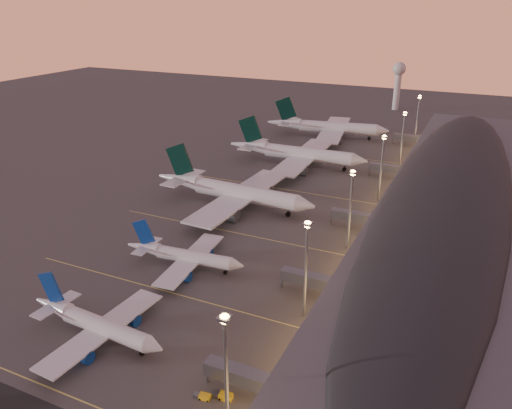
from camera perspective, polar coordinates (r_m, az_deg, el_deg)
The scene contains 12 objects.
ground at distance 140.83m, azimuth -8.60°, elevation -8.90°, with size 700.00×700.00×0.00m, color #3C3A38.
airliner_narrow_south at distance 123.41m, azimuth -17.85°, elevation -12.88°, with size 38.74×34.64×13.84m.
airliner_narrow_north at distance 147.28m, azimuth -8.22°, elevation -5.83°, with size 37.41×33.55×13.35m.
airliner_wide_near at distance 187.78m, azimuth -2.75°, elevation 1.51°, with size 67.10×61.08×21.48m.
airliner_wide_mid at distance 235.28m, azimuth 4.62°, elevation 5.86°, with size 67.34×61.17×21.59m.
airliner_wide_far at distance 285.93m, azimuth 8.11°, elevation 8.73°, with size 68.17×62.81×21.85m.
terminal_building at distance 183.00m, azimuth 21.09°, elevation 0.47°, with size 56.35×255.00×17.46m.
light_masts at distance 176.00m, azimuth 12.92°, elevation 3.65°, with size 2.20×217.20×25.90m.
radar_tower at distance 367.15m, azimuth 15.96°, elevation 13.75°, with size 9.00×9.00×32.50m.
lane_markings at distance 171.27m, azimuth -1.31°, elevation -2.63°, with size 90.00×180.36×0.00m.
baggage_tug_a at distance 105.13m, azimuth -3.75°, elevation -21.00°, with size 4.17×2.03×1.21m.
baggage_tug_b at distance 105.53m, azimuth -6.11°, elevation -20.96°, with size 3.54×1.79×1.01m.
Camera 1 is at (68.98, -98.77, 72.94)m, focal length 35.00 mm.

